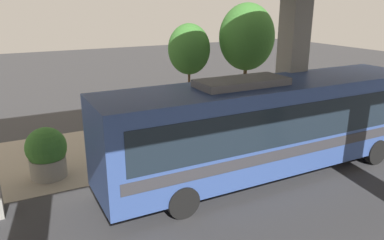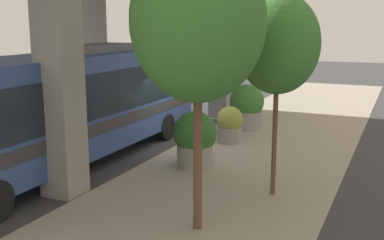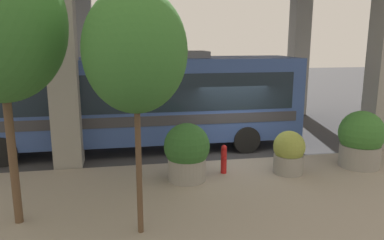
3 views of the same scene
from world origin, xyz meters
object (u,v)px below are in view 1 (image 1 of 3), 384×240
Objects in this scene: street_tree_near at (247,37)px; street_tree_far at (189,49)px; planter_middle at (47,153)px; fire_hydrant at (166,145)px; bus at (269,122)px; planter_front at (116,146)px; planter_back at (188,129)px.

street_tree_near is 2.94m from street_tree_far.
planter_middle is 8.45m from street_tree_far.
fire_hydrant is at bearing -67.34° from street_tree_near.
bus is 9.12× the size of planter_front.
street_tree_far reaches higher than planter_middle.
bus is 6.65× the size of planter_middle.
street_tree_far is (-2.88, 1.51, 3.01)m from planter_back.
street_tree_near reaches higher than planter_middle.
street_tree_far is at bearing 112.77° from planter_middle.
planter_middle is at bearing -92.14° from fire_hydrant.
bus is 8.05m from planter_middle.
planter_front is 2.59m from planter_middle.
planter_front is 0.73× the size of planter_middle.
fire_hydrant is 0.15× the size of street_tree_near.
fire_hydrant is 4.59m from planter_middle.
street_tree_far is (-3.23, 2.74, 3.42)m from fire_hydrant.
planter_middle is (0.17, -2.57, 0.25)m from planter_front.
fire_hydrant is 2.03m from planter_front.
street_tree_near is (-5.53, 2.82, 2.43)m from bus.
planter_middle is (-3.42, -7.21, -1.08)m from bus.
planter_front is (-0.34, -1.99, 0.20)m from fire_hydrant.
street_tree_far is at bearing 139.78° from fire_hydrant.
street_tree_near reaches higher than bus.
bus is at bearing -26.98° from street_tree_near.
planter_middle reaches higher than planter_front.
bus reaches higher than fire_hydrant.
street_tree_near is 1.19× the size of street_tree_far.
bus is 2.43× the size of street_tree_far.
street_tree_near is (-1.94, 7.45, 3.76)m from planter_front.
bus is 7.16× the size of planter_back.
planter_middle is at bearing -88.17° from planter_back.
planter_front is at bearing -99.77° from fire_hydrant.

